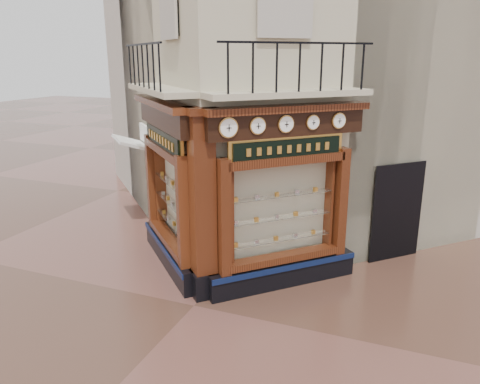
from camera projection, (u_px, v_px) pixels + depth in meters
The scene contains 16 objects.
ground at pixel (194, 306), 9.57m from camera, with size 80.00×80.00×0.00m, color #4F3125.
main_building at pixel (286, 16), 13.38m from camera, with size 8.00×8.00×12.00m, color #C0B395.
neighbour_left at pixel (238, 39), 16.60m from camera, with size 8.00×8.00×11.00m, color #B2A89B.
neighbour_right at pixel (382, 37), 14.86m from camera, with size 8.00×8.00×11.00m, color #B2A89B.
shopfront_left at pixel (168, 187), 10.91m from camera, with size 2.86×2.86×3.98m.
shopfront_right at pixel (284, 200), 9.92m from camera, with size 2.86×2.86×3.98m.
corner_pilaster at pixel (203, 208), 9.47m from camera, with size 0.85×0.85×3.98m.
balcony at pixel (221, 91), 9.71m from camera, with size 5.94×2.97×1.03m.
clock_a at pixel (228, 128), 8.78m from camera, with size 0.31×0.31×0.39m.
clock_b at pixel (258, 126), 9.01m from camera, with size 0.28×0.28×0.34m.
clock_c at pixel (286, 124), 9.25m from camera, with size 0.28×0.28×0.35m.
clock_d at pixel (313, 122), 9.48m from camera, with size 0.25×0.25×0.31m.
clock_e at pixel (339, 121), 9.72m from camera, with size 0.27×0.27×0.33m.
awning at pixel (137, 227), 13.98m from camera, with size 1.48×0.89×0.08m, color white, non-canonical shape.
signboard_left at pixel (163, 139), 10.56m from camera, with size 2.14×2.14×0.57m.
signboard_right at pixel (288, 148), 9.53m from camera, with size 1.90×1.90×0.51m.
Camera 1 is at (4.01, -7.59, 4.92)m, focal length 35.00 mm.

